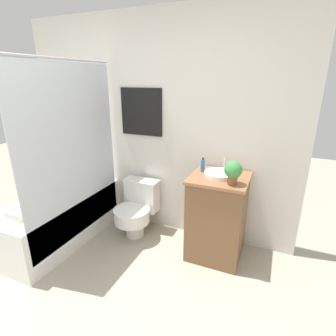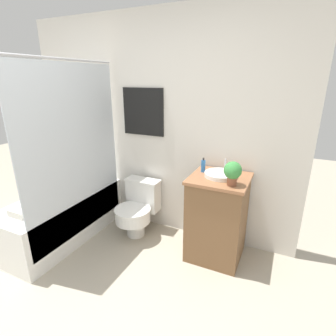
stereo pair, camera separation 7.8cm
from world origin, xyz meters
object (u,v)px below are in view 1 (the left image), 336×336
(potted_plant, at_px, (233,171))
(soap_bottle, at_px, (203,165))
(sink, at_px, (220,174))
(toilet, at_px, (137,208))

(potted_plant, bearing_deg, soap_bottle, 146.52)
(sink, xyz_separation_m, soap_bottle, (-0.20, 0.05, 0.04))
(toilet, bearing_deg, potted_plant, -8.62)
(toilet, height_order, soap_bottle, soap_bottle)
(toilet, relative_size, soap_bottle, 4.35)
(sink, bearing_deg, toilet, -179.78)
(toilet, xyz_separation_m, soap_bottle, (0.77, 0.06, 0.62))
(sink, bearing_deg, soap_bottle, 164.54)
(toilet, distance_m, potted_plant, 1.32)
(soap_bottle, height_order, potted_plant, potted_plant)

